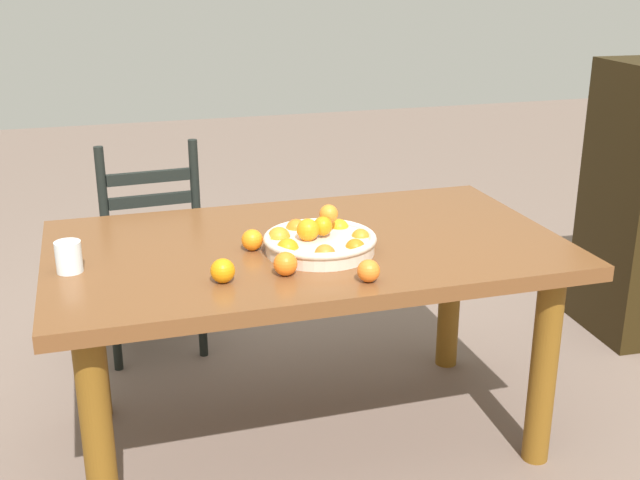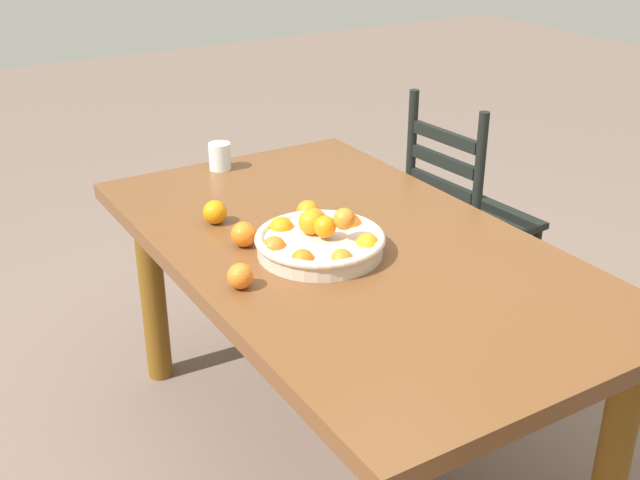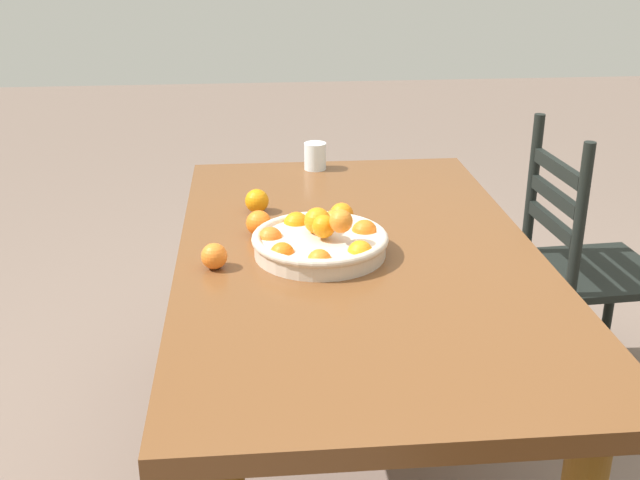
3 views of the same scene
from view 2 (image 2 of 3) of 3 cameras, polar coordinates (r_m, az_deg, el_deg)
name	(u,v)px [view 2 (image 2 of 3)]	position (r m, az deg, el deg)	size (l,w,h in m)	color
ground_plane	(345,450)	(2.58, 1.84, -14.83)	(12.00, 12.00, 0.00)	#736055
dining_table	(348,276)	(2.23, 2.06, -2.57)	(1.63, 0.94, 0.72)	brown
chair_near_window	(464,220)	(3.08, 10.32, 1.46)	(0.43, 0.43, 0.92)	black
fruit_bowl	(320,241)	(2.11, -0.01, -0.05)	(0.35, 0.35, 0.14)	beige
orange_loose_0	(240,276)	(1.95, -5.75, -2.60)	(0.06, 0.06, 0.06)	orange
orange_loose_1	(215,212)	(2.31, -7.56, 2.00)	(0.07, 0.07, 0.07)	orange
orange_loose_2	(308,212)	(2.30, -0.87, 2.06)	(0.07, 0.07, 0.07)	orange
orange_loose_3	(244,234)	(2.16, -5.52, 0.41)	(0.07, 0.07, 0.07)	orange
drinking_glass	(220,156)	(2.74, -7.21, 5.99)	(0.08, 0.08, 0.09)	silver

